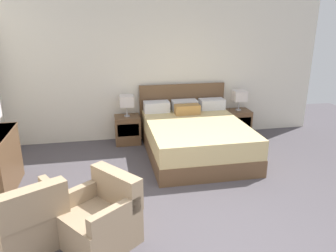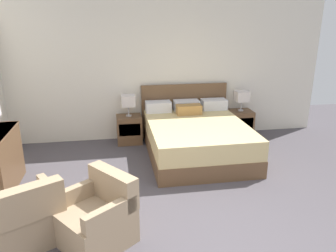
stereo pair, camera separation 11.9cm
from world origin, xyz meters
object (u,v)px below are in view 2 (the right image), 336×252
Objects in this scene: nightstand_left at (129,129)px; table_lamp_left at (128,101)px; table_lamp_right at (242,96)px; armchair_companion at (98,218)px; bed at (196,137)px; nightstand_right at (240,123)px; armchair_by_window at (26,218)px.

table_lamp_left is (0.00, 0.00, 0.57)m from nightstand_left.
table_lamp_left is at bearing 90.00° from nightstand_left.
table_lamp_right is 0.42× the size of armchair_companion.
nightstand_left is at bearing 145.26° from bed.
nightstand_right is at bearing -90.00° from table_lamp_right.
bed reaches higher than armchair_by_window.
armchair_companion is at bearing -99.74° from table_lamp_left.
nightstand_left and nightstand_right have the same top height.
nightstand_left is at bearing 180.00° from nightstand_right.
nightstand_right is at bearing 46.79° from armchair_companion.
bed reaches higher than nightstand_left.
armchair_companion is (-2.76, -2.94, -0.55)m from table_lamp_right.
bed is 3.13m from armchair_by_window.
bed reaches higher than nightstand_right.
bed is 1.46m from table_lamp_left.
table_lamp_right reaches higher than nightstand_left.
nightstand_left is 3.08m from armchair_by_window.
nightstand_left is at bearing -90.00° from table_lamp_left.
bed is 2.27× the size of armchair_by_window.
armchair_companion is at bearing -9.26° from armchair_by_window.
armchair_companion is at bearing -127.12° from bed.
table_lamp_right reaches higher than armchair_companion.
bed reaches higher than table_lamp_right.
nightstand_left is at bearing 80.26° from armchair_companion.
table_lamp_left is at bearing 80.26° from armchair_companion.
bed is 2.70m from armchair_companion.
armchair_companion is at bearing -133.21° from nightstand_right.
table_lamp_right is (2.25, 0.00, 0.00)m from table_lamp_left.
bed is at bearing -145.27° from nightstand_right.
nightstand_right is 4.03m from armchair_companion.
armchair_companion is (0.75, -0.12, 0.00)m from armchair_by_window.
table_lamp_right is (1.13, 0.78, 0.51)m from bed.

